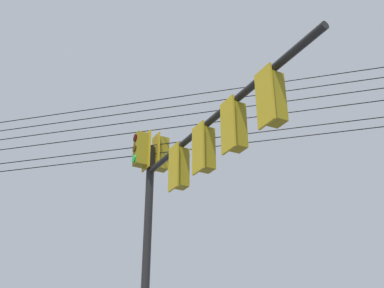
{
  "coord_description": "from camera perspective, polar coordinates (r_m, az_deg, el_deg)",
  "views": [
    {
      "loc": [
        -11.02,
        2.43,
        1.72
      ],
      "look_at": [
        -2.9,
        -0.9,
        6.0
      ],
      "focal_mm": 42.51,
      "sensor_mm": 36.0,
      "label": 1
    }
  ],
  "objects": [
    {
      "name": "overhead_wire_span",
      "position": [
        11.91,
        1.38,
        3.1
      ],
      "size": [
        18.36,
        24.73,
        1.94
      ],
      "color": "black"
    },
    {
      "name": "signal_mast_assembly",
      "position": [
        9.89,
        -1.42,
        -4.59
      ],
      "size": [
        6.54,
        1.24,
        7.25
      ],
      "color": "black",
      "rests_on": "ground"
    }
  ]
}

